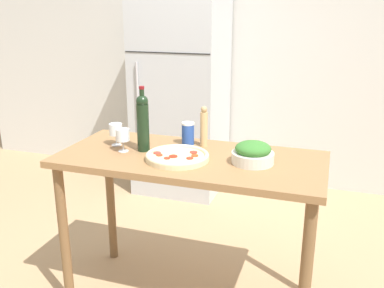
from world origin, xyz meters
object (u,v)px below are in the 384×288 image
object	(u,v)px
wine_glass_far	(116,130)
refrigerator	(181,94)
salt_canister	(188,134)
salad_bowl	(253,153)
homemade_pizza	(177,156)
wine_glass_near	(123,136)
pepper_mill	(204,127)
wine_bottle	(143,122)

from	to	relation	value
wine_glass_far	refrigerator	bearing A→B (deg)	95.92
salt_canister	salad_bowl	bearing A→B (deg)	-24.72
wine_glass_far	homemade_pizza	xyz separation A→B (m)	(0.43, -0.12, -0.07)
refrigerator	wine_glass_near	world-z (taller)	refrigerator
wine_glass_far	salt_canister	distance (m)	0.43
homemade_pizza	salt_canister	xyz separation A→B (m)	(-0.03, 0.27, 0.05)
refrigerator	salt_canister	distance (m)	1.55
refrigerator	salad_bowl	size ratio (longest dim) A/B	8.44
refrigerator	pepper_mill	size ratio (longest dim) A/B	7.81
wine_glass_near	pepper_mill	bearing A→B (deg)	31.05
wine_bottle	wine_glass_near	world-z (taller)	wine_bottle
wine_glass_far	wine_glass_near	bearing A→B (deg)	-44.44
wine_bottle	wine_glass_far	size ratio (longest dim) A/B	2.81
wine_bottle	salad_bowl	world-z (taller)	wine_bottle
wine_bottle	pepper_mill	xyz separation A→B (m)	(0.30, 0.19, -0.05)
wine_glass_near	salt_canister	xyz separation A→B (m)	(0.31, 0.24, -0.02)
homemade_pizza	pepper_mill	bearing A→B (deg)	76.93
wine_glass_far	pepper_mill	distance (m)	0.52
wine_glass_far	salad_bowl	distance (m)	0.83
wine_glass_near	salad_bowl	size ratio (longest dim) A/B	0.60
wine_bottle	homemade_pizza	distance (m)	0.29
salad_bowl	wine_glass_far	bearing A→B (deg)	176.74
wine_glass_near	wine_bottle	bearing A→B (deg)	26.18
refrigerator	wine_bottle	xyz separation A→B (m)	(0.36, -1.64, 0.16)
salad_bowl	homemade_pizza	xyz separation A→B (m)	(-0.39, -0.08, -0.04)
salt_canister	refrigerator	bearing A→B (deg)	111.27
wine_glass_far	homemade_pizza	size ratio (longest dim) A/B	0.39
pepper_mill	homemade_pizza	size ratio (longest dim) A/B	0.70
refrigerator	salt_canister	world-z (taller)	refrigerator
homemade_pizza	refrigerator	bearing A→B (deg)	109.12
refrigerator	wine_glass_far	xyz separation A→B (m)	(0.17, -1.60, 0.08)
salt_canister	wine_glass_far	bearing A→B (deg)	-159.42
refrigerator	salad_bowl	distance (m)	1.92
wine_bottle	homemade_pizza	bearing A→B (deg)	-19.73
wine_bottle	wine_glass_far	distance (m)	0.21
pepper_mill	salad_bowl	bearing A→B (deg)	-31.17
wine_glass_far	pepper_mill	xyz separation A→B (m)	(0.50, 0.15, 0.02)
wine_bottle	wine_glass_far	xyz separation A→B (m)	(-0.20, 0.04, -0.08)
pepper_mill	salt_canister	bearing A→B (deg)	-178.53
salt_canister	homemade_pizza	bearing A→B (deg)	-83.02
salad_bowl	salt_canister	size ratio (longest dim) A/B	1.65
pepper_mill	salt_canister	distance (m)	0.11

